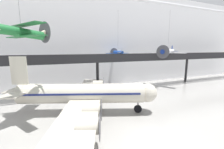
{
  "coord_description": "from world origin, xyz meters",
  "views": [
    {
      "loc": [
        -10.82,
        -13.16,
        10.66
      ],
      "look_at": [
        -2.41,
        7.02,
        6.89
      ],
      "focal_mm": 24.0,
      "sensor_mm": 36.0,
      "label": 1
    }
  ],
  "objects_px": {
    "airliner_silver_main": "(81,94)",
    "suspended_plane_white_twin": "(168,51)",
    "suspended_plane_blue_trainer": "(118,52)",
    "suspended_plane_green_biplane": "(22,32)"
  },
  "relations": [
    {
      "from": "airliner_silver_main",
      "to": "suspended_plane_white_twin",
      "type": "distance_m",
      "value": 28.51
    },
    {
      "from": "airliner_silver_main",
      "to": "suspended_plane_white_twin",
      "type": "relative_size",
      "value": 2.24
    },
    {
      "from": "airliner_silver_main",
      "to": "suspended_plane_green_biplane",
      "type": "bearing_deg",
      "value": -151.5
    },
    {
      "from": "suspended_plane_blue_trainer",
      "to": "suspended_plane_white_twin",
      "type": "xyz_separation_m",
      "value": [
        12.91,
        -5.24,
        0.23
      ]
    },
    {
      "from": "airliner_silver_main",
      "to": "suspended_plane_white_twin",
      "type": "bearing_deg",
      "value": 40.18
    },
    {
      "from": "airliner_silver_main",
      "to": "suspended_plane_white_twin",
      "type": "xyz_separation_m",
      "value": [
        26.16,
        9.28,
        6.5
      ]
    },
    {
      "from": "suspended_plane_blue_trainer",
      "to": "suspended_plane_green_biplane",
      "type": "xyz_separation_m",
      "value": [
        -20.73,
        -15.55,
        3.08
      ]
    },
    {
      "from": "suspended_plane_white_twin",
      "to": "suspended_plane_green_biplane",
      "type": "xyz_separation_m",
      "value": [
        -33.64,
        -10.31,
        2.85
      ]
    },
    {
      "from": "airliner_silver_main",
      "to": "suspended_plane_blue_trainer",
      "type": "relative_size",
      "value": 2.32
    },
    {
      "from": "suspended_plane_green_biplane",
      "to": "airliner_silver_main",
      "type": "bearing_deg",
      "value": -23.26
    }
  ]
}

